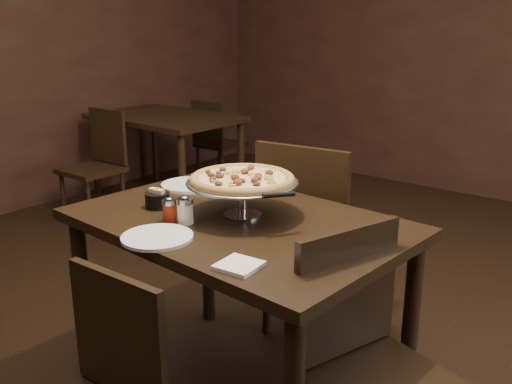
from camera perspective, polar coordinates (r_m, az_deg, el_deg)
The scene contains 15 objects.
room at distance 2.17m, azimuth -0.38°, elevation 13.08°, with size 6.04×7.04×2.84m.
dining_table at distance 2.26m, azimuth -1.79°, elevation -5.17°, with size 1.33×0.93×0.80m.
background_table at distance 4.97m, azimuth -9.03°, elevation 6.45°, with size 1.23×0.82×0.77m.
pizza_stand at distance 2.21m, azimuth -1.39°, elevation 1.25°, with size 0.44×0.44×0.18m.
parmesan_shaker at distance 2.17m, azimuth -7.09°, elevation -1.83°, with size 0.06×0.06×0.11m.
pepper_flake_shaker at distance 2.20m, azimuth -8.66°, elevation -1.78°, with size 0.06×0.06×0.10m.
packet_caddy at distance 2.37m, azimuth -9.84°, elevation -0.75°, with size 0.10×0.10×0.08m.
napkin_stack at distance 1.79m, azimuth -1.70°, elevation -7.36°, with size 0.13×0.13×0.01m, color white.
plate_left at distance 2.66m, azimuth -6.66°, elevation 0.71°, with size 0.26×0.26×0.01m, color white.
plate_near at distance 2.05m, azimuth -9.85°, elevation -4.48°, with size 0.25×0.25×0.01m, color white.
serving_spatula at distance 2.02m, azimuth 2.29°, elevation -0.36°, with size 0.15×0.15×0.02m.
chair_far at distance 2.80m, azimuth 5.61°, elevation -4.10°, with size 0.52×0.52×1.00m.
chair_side at distance 1.95m, azimuth 11.29°, elevation -16.03°, with size 0.53×0.53×0.91m.
bg_chair_far at distance 5.47m, azimuth -4.04°, elevation 5.27°, with size 0.39×0.39×0.82m.
bg_chair_near at distance 4.67m, azimuth -15.53°, elevation 3.01°, with size 0.42×0.42×0.87m.
Camera 1 is at (1.44, -1.65, 1.55)m, focal length 40.00 mm.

